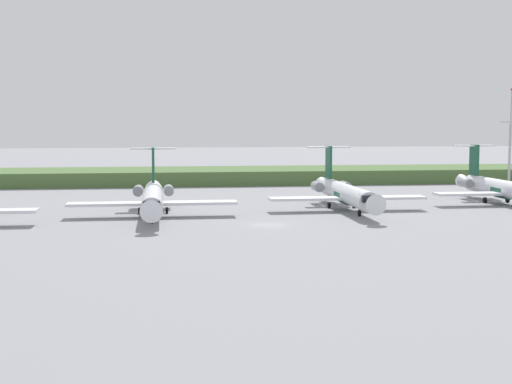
{
  "coord_description": "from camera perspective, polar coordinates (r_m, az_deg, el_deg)",
  "views": [
    {
      "loc": [
        -13.12,
        -87.97,
        12.76
      ],
      "look_at": [
        0.0,
        11.78,
        3.0
      ],
      "focal_mm": 50.47,
      "sensor_mm": 36.0,
      "label": 1
    }
  ],
  "objects": [
    {
      "name": "grass_berm",
      "position": [
        152.85,
        -2.55,
        1.3
      ],
      "size": [
        320.0,
        20.0,
        2.94
      ],
      "primitive_type": "cube",
      "color": "#4C6B38",
      "rests_on": "ground"
    },
    {
      "name": "antenna_mast",
      "position": [
        154.54,
        19.48,
        3.54
      ],
      "size": [
        4.4,
        0.5,
        19.63
      ],
      "color": "#B2B2B7",
      "rests_on": "ground"
    },
    {
      "name": "regional_jet_fourth",
      "position": [
        106.26,
        7.05,
        -0.02
      ],
      "size": [
        22.81,
        31.0,
        9.0
      ],
      "color": "silver",
      "rests_on": "ground"
    },
    {
      "name": "regional_jet_fifth",
      "position": [
        118.87,
        18.92,
        0.31
      ],
      "size": [
        22.81,
        31.0,
        9.0
      ],
      "color": "silver",
      "rests_on": "ground"
    },
    {
      "name": "regional_jet_third",
      "position": [
        99.74,
        -8.18,
        -0.4
      ],
      "size": [
        22.81,
        31.0,
        9.0
      ],
      "color": "silver",
      "rests_on": "ground"
    },
    {
      "name": "ground_plane",
      "position": [
        119.38,
        -1.14,
        -0.6
      ],
      "size": [
        500.0,
        500.0,
        0.0
      ],
      "primitive_type": "plane",
      "color": "gray"
    }
  ]
}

